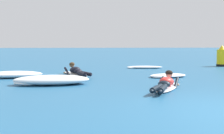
# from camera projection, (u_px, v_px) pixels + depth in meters

# --- Properties ---
(ground_plane) EXTENTS (120.00, 120.00, 0.00)m
(ground_plane) POSITION_uv_depth(u_px,v_px,m) (143.00, 68.00, 15.82)
(ground_plane) COLOR #235B84
(surfer_near) EXTENTS (1.40, 2.40, 0.53)m
(surfer_near) POSITION_uv_depth(u_px,v_px,m) (166.00, 84.00, 8.62)
(surfer_near) COLOR silver
(surfer_near) RESTS_ON ground
(surfer_far) EXTENTS (1.35, 2.61, 0.54)m
(surfer_far) POSITION_uv_depth(u_px,v_px,m) (76.00, 72.00, 12.33)
(surfer_far) COLOR white
(surfer_far) RESTS_ON ground
(whitewater_front) EXTENTS (1.85, 0.67, 0.13)m
(whitewater_front) POSITION_uv_depth(u_px,v_px,m) (145.00, 67.00, 15.62)
(whitewater_front) COLOR white
(whitewater_front) RESTS_ON ground
(whitewater_mid_left) EXTENTS (2.41, 1.19, 0.30)m
(whitewater_mid_left) POSITION_uv_depth(u_px,v_px,m) (52.00, 80.00, 9.57)
(whitewater_mid_left) COLOR white
(whitewater_mid_left) RESTS_ON ground
(whitewater_mid_right) EXTENTS (1.70, 1.33, 0.13)m
(whitewater_mid_right) POSITION_uv_depth(u_px,v_px,m) (168.00, 75.00, 11.65)
(whitewater_mid_right) COLOR white
(whitewater_mid_right) RESTS_ON ground
(whitewater_back) EXTENTS (2.23, 1.19, 0.25)m
(whitewater_back) POSITION_uv_depth(u_px,v_px,m) (13.00, 75.00, 11.41)
(whitewater_back) COLOR white
(whitewater_back) RESTS_ON ground
(channel_marker_buoy) EXTENTS (0.57, 0.57, 1.16)m
(channel_marker_buoy) POSITION_uv_depth(u_px,v_px,m) (222.00, 58.00, 16.87)
(channel_marker_buoy) COLOR yellow
(channel_marker_buoy) RESTS_ON ground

